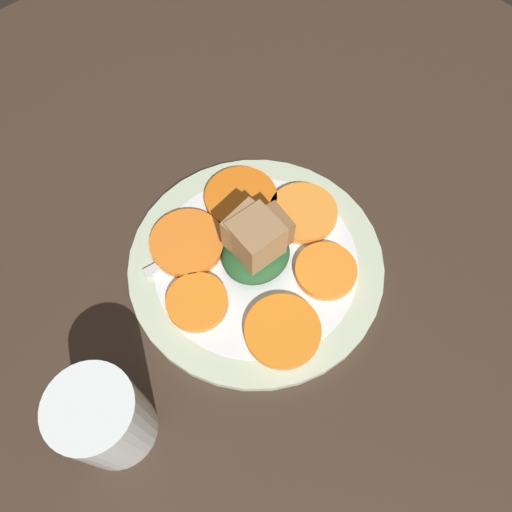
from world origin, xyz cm
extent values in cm
cube|color=#38281E|center=(0.00, 0.00, 1.00)|extent=(120.00, 120.00, 2.00)
cylinder|color=beige|center=(0.00, 0.00, 2.50)|extent=(28.71, 28.71, 1.00)
cylinder|color=white|center=(0.00, 0.00, 2.55)|extent=(22.96, 22.96, 1.00)
cylinder|color=orange|center=(3.37, 8.26, 3.61)|extent=(7.97, 7.97, 1.01)
cylinder|color=orange|center=(-4.85, 6.13, 3.61)|extent=(6.82, 6.82, 1.01)
cylinder|color=orange|center=(-8.07, -1.06, 3.61)|extent=(8.02, 8.02, 1.01)
cylinder|color=orange|center=(-3.85, -7.37, 3.61)|extent=(8.61, 8.61, 1.01)
cylinder|color=orange|center=(4.67, -6.53, 3.61)|extent=(8.49, 8.49, 1.01)
cylinder|color=orange|center=(8.18, -0.08, 3.61)|extent=(6.62, 6.62, 1.01)
ellipsoid|color=#235128|center=(0.00, 0.00, 4.42)|extent=(7.78, 7.00, 2.65)
cube|color=brown|center=(-1.97, -0.50, 7.59)|extent=(4.01, 4.01, 3.68)
cube|color=#9E754C|center=(0.01, 0.16, 8.07)|extent=(4.78, 4.78, 4.65)
cube|color=#9E754C|center=(-0.27, -0.85, 7.96)|extent=(5.03, 5.03, 4.41)
cube|color=silver|center=(4.75, -5.66, 3.30)|extent=(11.78, 2.72, 0.40)
cube|color=silver|center=(-1.76, -4.74, 3.30)|extent=(1.73, 2.49, 0.40)
cube|color=silver|center=(-4.90, -5.31, 3.30)|extent=(4.62, 0.95, 0.40)
cube|color=silver|center=(-4.81, -4.65, 3.30)|extent=(4.62, 0.95, 0.40)
cube|color=silver|center=(-4.71, -3.99, 3.30)|extent=(4.62, 0.95, 0.40)
cube|color=silver|center=(-4.62, -3.33, 3.30)|extent=(4.62, 0.95, 0.40)
cylinder|color=silver|center=(21.70, 5.14, 7.28)|extent=(7.56, 7.56, 10.56)
camera|label=1|loc=(16.59, 19.71, 52.64)|focal=35.00mm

